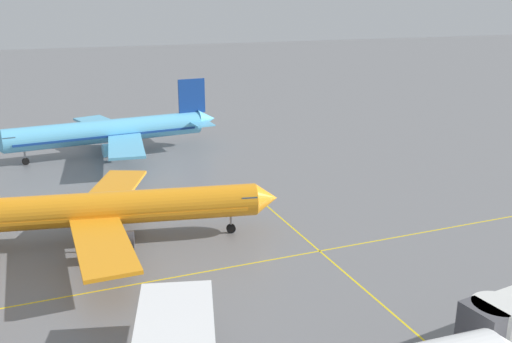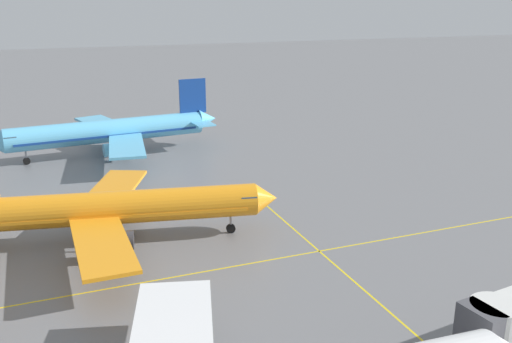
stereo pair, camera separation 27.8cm
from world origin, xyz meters
name	(u,v)px [view 2 (the right image)]	position (x,y,z in m)	size (l,w,h in m)	color
airliner_second_row	(112,208)	(-19.23, 41.58, 3.73)	(35.00, 29.75, 10.94)	orange
airliner_third_row	(111,131)	(-14.67, 77.09, 4.00)	(37.67, 32.39, 11.71)	#5BB7E5
taxiway_markings	(421,339)	(0.00, 14.63, 0.00)	(117.10, 73.17, 0.01)	yellow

